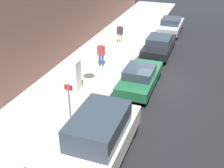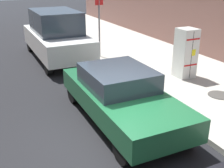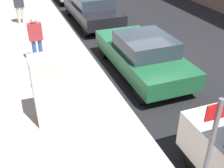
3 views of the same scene
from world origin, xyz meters
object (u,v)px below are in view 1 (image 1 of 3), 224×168
(pedestrian_walking_far, at_px, (101,53))
(parked_sedan_green, at_px, (140,77))
(discarded_refrigerator, at_px, (74,76))
(pedestrian_standing_near, at_px, (120,33))
(street_sign_post, at_px, (70,107))
(parked_van_white, at_px, (99,138))
(parked_sedan_dark, at_px, (159,45))
(parked_sedan_silver, at_px, (171,25))

(pedestrian_walking_far, height_order, parked_sedan_green, pedestrian_walking_far)
(discarded_refrigerator, distance_m, parked_sedan_green, 3.81)
(pedestrian_walking_far, xyz_separation_m, pedestrian_standing_near, (-0.19, 4.59, -0.03))
(discarded_refrigerator, height_order, street_sign_post, street_sign_post)
(pedestrian_standing_near, relative_size, parked_van_white, 0.31)
(pedestrian_walking_far, xyz_separation_m, parked_sedan_green, (3.19, -1.92, -0.36))
(pedestrian_standing_near, bearing_deg, street_sign_post, -155.81)
(pedestrian_standing_near, bearing_deg, parked_sedan_dark, -88.04)
(street_sign_post, distance_m, parked_sedan_silver, 16.63)
(parked_van_white, distance_m, parked_sedan_green, 6.34)
(parked_sedan_silver, bearing_deg, street_sign_post, -95.86)
(discarded_refrigerator, distance_m, parked_sedan_silver, 13.21)
(street_sign_post, bearing_deg, parked_sedan_dark, 81.28)
(pedestrian_walking_far, distance_m, parked_van_white, 8.84)
(pedestrian_standing_near, relative_size, parked_sedan_green, 0.36)
(discarded_refrigerator, distance_m, pedestrian_standing_near, 8.16)
(pedestrian_standing_near, height_order, parked_sedan_silver, pedestrian_standing_near)
(parked_van_white, bearing_deg, parked_sedan_green, 90.00)
(discarded_refrigerator, distance_m, pedestrian_walking_far, 3.58)
(parked_sedan_green, height_order, parked_sedan_dark, parked_sedan_dark)
(street_sign_post, xyz_separation_m, pedestrian_walking_far, (-1.49, 7.34, -0.51))
(parked_van_white, bearing_deg, parked_sedan_dark, 90.00)
(parked_sedan_dark, bearing_deg, pedestrian_standing_near, 165.79)
(discarded_refrigerator, height_order, pedestrian_standing_near, discarded_refrigerator)
(pedestrian_standing_near, relative_size, parked_sedan_dark, 0.34)
(parked_sedan_green, bearing_deg, discarded_refrigerator, -154.17)
(pedestrian_walking_far, bearing_deg, parked_sedan_silver, 169.55)
(parked_sedan_dark, bearing_deg, parked_sedan_green, -90.00)
(parked_van_white, xyz_separation_m, parked_sedan_green, (-0.00, 6.33, -0.37))
(parked_van_white, height_order, parked_sedan_silver, parked_van_white)
(discarded_refrigerator, bearing_deg, parked_sedan_silver, 75.01)
(pedestrian_walking_far, distance_m, parked_sedan_dark, 4.92)
(pedestrian_standing_near, bearing_deg, parked_sedan_green, -136.40)
(parked_van_white, bearing_deg, parked_sedan_silver, 90.00)
(pedestrian_walking_far, bearing_deg, discarded_refrigerator, 5.09)
(parked_sedan_dark, bearing_deg, pedestrian_walking_far, -130.52)
(street_sign_post, relative_size, parked_sedan_silver, 0.58)
(discarded_refrigerator, xyz_separation_m, parked_sedan_silver, (3.42, 12.76, -0.29))
(parked_sedan_green, distance_m, parked_sedan_silver, 11.10)
(street_sign_post, relative_size, parked_sedan_dark, 0.56)
(pedestrian_walking_far, height_order, parked_sedan_dark, pedestrian_walking_far)
(parked_van_white, xyz_separation_m, parked_sedan_dark, (0.00, 11.98, -0.34))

